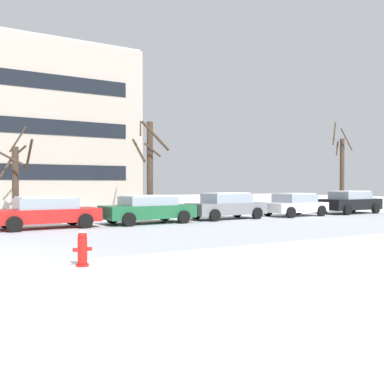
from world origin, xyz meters
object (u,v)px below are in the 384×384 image
object	(u,v)px
parked_car_red	(46,212)
parked_car_green	(148,209)
parked_car_black	(350,202)
parked_car_white	(295,204)
fire_hydrant	(82,248)
parked_car_gray	(227,206)

from	to	relation	value
parked_car_red	parked_car_green	xyz separation A→B (m)	(4.84, -0.03, 0.00)
parked_car_red	parked_car_black	size ratio (longest dim) A/B	1.02
parked_car_green	parked_car_white	size ratio (longest dim) A/B	1.14
fire_hydrant	parked_car_red	distance (m)	9.62
parked_car_gray	parked_car_green	bearing A→B (deg)	-176.84
parked_car_white	parked_car_black	distance (m)	4.84
fire_hydrant	parked_car_red	size ratio (longest dim) A/B	0.18
fire_hydrant	parked_car_gray	bearing A→B (deg)	42.12
parked_car_green	parked_car_gray	xyz separation A→B (m)	(4.84, 0.27, 0.03)
parked_car_red	parked_car_green	bearing A→B (deg)	-0.38
fire_hydrant	parked_car_white	bearing A→B (deg)	31.56
fire_hydrant	parked_car_green	size ratio (longest dim) A/B	0.18
parked_car_black	parked_car_gray	bearing A→B (deg)	178.84
parked_car_red	parked_car_gray	world-z (taller)	parked_car_gray
fire_hydrant	parked_car_green	world-z (taller)	parked_car_green
fire_hydrant	parked_car_red	bearing A→B (deg)	83.25
parked_car_black	parked_car_white	bearing A→B (deg)	179.62
parked_car_white	parked_car_black	world-z (taller)	parked_car_black
fire_hydrant	parked_car_gray	size ratio (longest dim) A/B	0.19
parked_car_red	fire_hydrant	bearing A→B (deg)	-96.75
parked_car_green	parked_car_white	world-z (taller)	parked_car_white
fire_hydrant	parked_car_black	distance (m)	22.63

